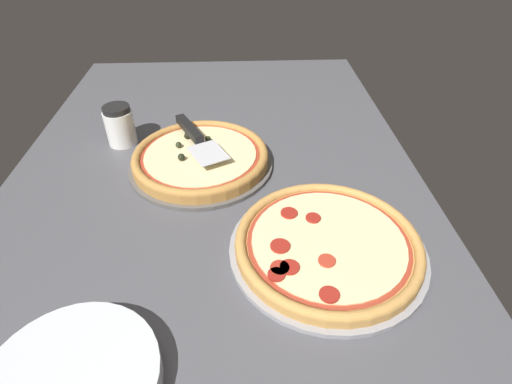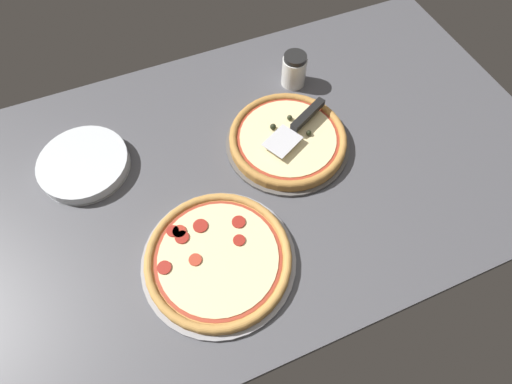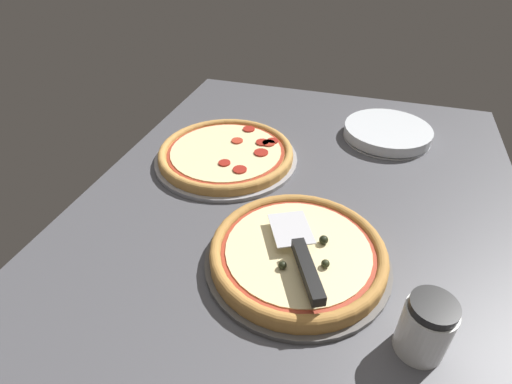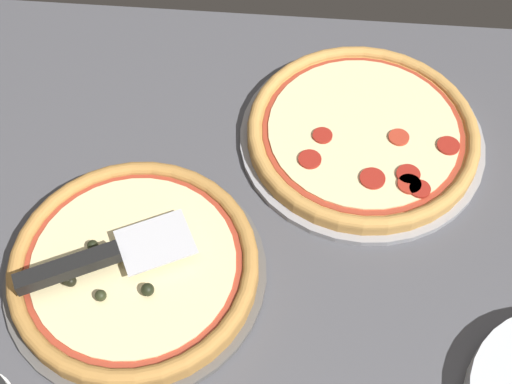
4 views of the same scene
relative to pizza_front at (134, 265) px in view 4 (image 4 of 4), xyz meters
The scene contains 6 objects.
ground_plane 7.40cm from the pizza_front, 34.42° to the left, with size 151.52×96.74×3.60cm, color #4C4C51.
pizza_pan_front 2.16cm from the pizza_front, 49.17° to the left, with size 34.51×34.51×1.00cm, color #565451.
pizza_front is the anchor object (origin of this frame).
pizza_pan_back 38.93cm from the pizza_front, 40.37° to the left, with size 36.53×36.53×1.00cm, color #939399.
pizza_back 38.87cm from the pizza_front, 40.30° to the left, with size 34.34×34.34×2.53cm.
serving_spatula 6.38cm from the pizza_front, 159.95° to the right, with size 22.09×14.26×2.00cm.
Camera 4 is at (14.66, -45.97, 84.18)cm, focal length 50.00 mm.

